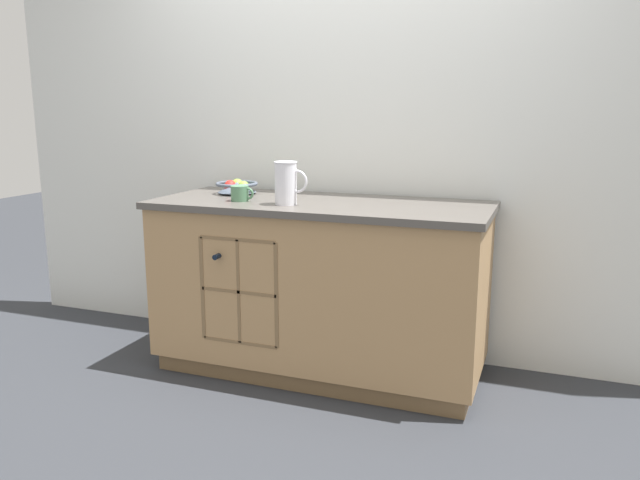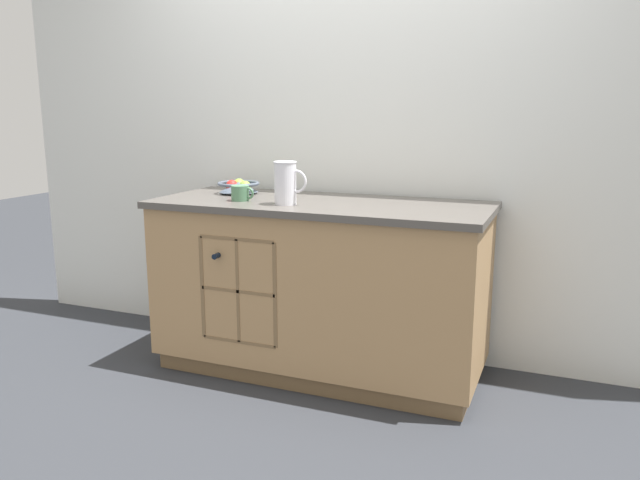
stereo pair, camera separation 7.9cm
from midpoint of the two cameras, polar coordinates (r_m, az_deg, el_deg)
The scene contains 6 objects.
ground_plane at distance 3.44m, azimuth 0.67°, elevation -11.68°, with size 14.00×14.00×0.00m, color #2D3035.
back_wall at distance 3.53m, azimuth 3.16°, elevation 10.25°, with size 4.40×0.06×2.55m, color silver.
kitchen_island at distance 3.28m, azimuth 0.64°, elevation -4.26°, with size 1.72×0.74×0.91m.
fruit_bowl at distance 3.52m, azimuth -6.82°, elevation 4.92°, with size 0.23×0.23×0.08m.
white_pitcher at distance 3.08m, azimuth -2.40°, elevation 5.31°, with size 0.17×0.11×0.21m.
ceramic_mug at distance 3.23m, azimuth -6.57°, elevation 4.28°, with size 0.12×0.09×0.08m.
Camera 2 is at (1.18, -2.92, 1.37)m, focal length 35.00 mm.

